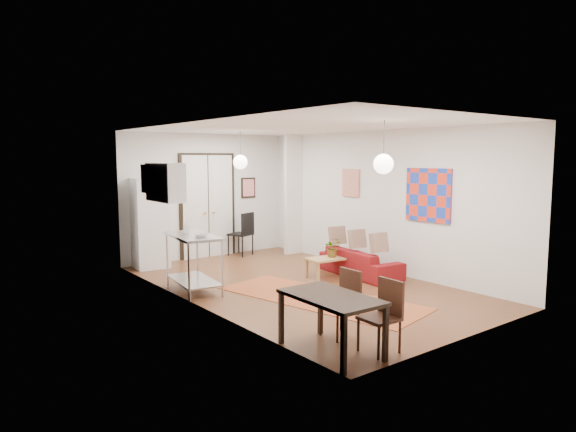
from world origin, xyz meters
TOP-DOWN VIEW (x-y plane):
  - floor at (0.00, 0.00)m, footprint 7.00×7.00m
  - ceiling at (0.00, 0.00)m, footprint 4.20×7.00m
  - wall_back at (0.00, 3.50)m, footprint 4.20×0.02m
  - wall_front at (0.00, -3.50)m, footprint 4.20×0.02m
  - wall_left at (-2.10, 0.00)m, footprint 0.02×7.00m
  - wall_right at (2.10, 0.00)m, footprint 0.02×7.00m
  - double_doors at (0.00, 3.46)m, footprint 1.44×0.06m
  - stub_partition at (1.85, 2.55)m, footprint 0.50×0.10m
  - wall_cabinet at (-1.92, 1.50)m, footprint 0.35×1.00m
  - painting_popart at (2.08, -1.25)m, footprint 0.05×1.00m
  - painting_abstract at (2.08, 0.80)m, footprint 0.05×0.50m
  - poster_back at (1.15, 3.47)m, footprint 0.40×0.03m
  - print_left at (-2.07, 2.00)m, footprint 0.03×0.44m
  - pendant_back at (0.00, 2.00)m, footprint 0.30×0.30m
  - pendant_front at (0.00, -2.00)m, footprint 0.30×0.30m
  - kilim_rug at (-0.29, -0.90)m, footprint 2.09×3.79m
  - sofa at (1.46, -0.13)m, footprint 1.90×0.90m
  - coffee_table at (0.88, 0.17)m, footprint 0.92×0.58m
  - potted_plant at (0.98, 0.17)m, footprint 0.37×0.33m
  - kitchen_counter at (-1.75, 0.79)m, footprint 0.83×1.39m
  - bowl at (-1.75, 0.49)m, footprint 0.28×0.28m
  - soap_bottle at (-1.75, 1.04)m, footprint 0.11×0.11m
  - fridge at (-1.56, 3.15)m, footprint 0.74×0.74m
  - dining_table at (-1.75, -2.79)m, footprint 0.77×1.30m
  - dining_chair_near at (-1.28, -2.36)m, footprint 0.43×0.60m
  - dining_chair_far at (-1.28, -3.06)m, footprint 0.43×0.60m
  - black_side_chair at (0.70, 3.25)m, footprint 0.62×0.63m

SIDE VIEW (x-z plane):
  - floor at x=0.00m, z-range 0.00..0.00m
  - kilim_rug at x=-0.29m, z-range 0.00..0.01m
  - sofa at x=1.46m, z-range 0.00..0.54m
  - coffee_table at x=0.88m, z-range 0.14..0.53m
  - dining_chair_near at x=-1.28m, z-range 0.07..0.94m
  - dining_chair_far at x=-1.28m, z-range 0.07..0.94m
  - potted_plant at x=0.98m, z-range 0.39..0.77m
  - black_side_chair at x=0.70m, z-range 0.09..1.13m
  - dining_table at x=-1.75m, z-range 0.27..0.98m
  - kitchen_counter at x=-1.75m, z-range 0.16..1.17m
  - fridge at x=-1.56m, z-range 0.00..1.92m
  - bowl at x=-1.75m, z-range 1.01..1.07m
  - soap_bottle at x=-1.75m, z-range 1.01..1.22m
  - double_doors at x=0.00m, z-range -0.05..2.45m
  - wall_back at x=0.00m, z-range 0.00..2.90m
  - wall_front at x=0.00m, z-range 0.00..2.90m
  - wall_left at x=-2.10m, z-range 0.00..2.90m
  - wall_right at x=2.10m, z-range 0.00..2.90m
  - stub_partition at x=1.85m, z-range 0.00..2.90m
  - poster_back at x=1.15m, z-range 1.35..1.85m
  - painting_popart at x=2.08m, z-range 1.15..2.15m
  - painting_abstract at x=2.08m, z-range 1.50..2.10m
  - wall_cabinet at x=-1.92m, z-range 1.55..2.25m
  - print_left at x=-2.07m, z-range 1.68..2.22m
  - pendant_back at x=0.00m, z-range 1.85..2.65m
  - pendant_front at x=0.00m, z-range 1.85..2.65m
  - ceiling at x=0.00m, z-range 2.89..2.91m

